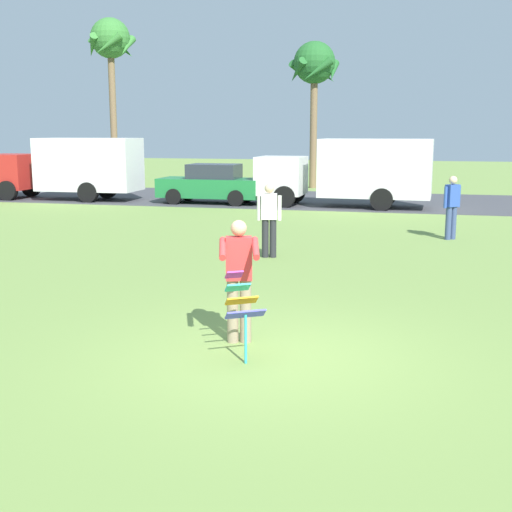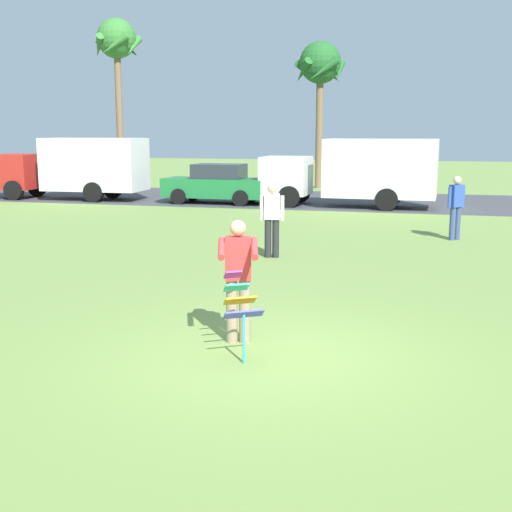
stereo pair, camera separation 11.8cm
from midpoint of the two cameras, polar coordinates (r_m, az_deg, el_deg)
name	(u,v)px [view 2 (the right image)]	position (r m, az deg, el deg)	size (l,w,h in m)	color
ground_plane	(270,355)	(8.97, 1.54, -8.43)	(120.00, 120.00, 0.00)	olive
road_strip	(379,201)	(28.67, 10.56, 4.61)	(120.00, 8.00, 0.01)	#424247
person_kite_flyer	(238,276)	(9.24, -1.17, -1.74)	(0.67, 0.75, 1.73)	gray
kite_held	(240,303)	(8.59, -0.98, -4.06)	(0.65, 0.73, 1.12)	#D83399
parked_truck_red_cab	(77,167)	(29.88, -14.90, 7.37)	(6.74, 2.22, 2.62)	#B2231E
parked_car_green	(217,184)	(27.43, -3.26, 6.12)	(4.23, 1.89, 1.60)	#1E7238
parked_truck_white_box	(359,171)	(26.23, 8.89, 7.20)	(6.76, 2.28, 2.62)	silver
palm_tree_left_near	(117,46)	(38.07, -11.69, 17.13)	(2.58, 2.71, 8.81)	brown
palm_tree_right_near	(320,68)	(35.07, 5.60, 15.64)	(2.58, 2.71, 7.35)	brown
person_walker_near	(456,206)	(18.92, 16.85, 4.13)	(0.45, 0.41, 1.73)	#384772
person_walker_far	(272,218)	(15.57, 1.58, 3.26)	(0.56, 0.28, 1.73)	#26262B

